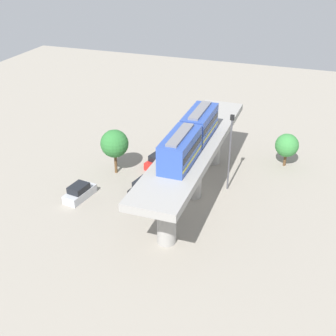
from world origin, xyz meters
TOP-DOWN VIEW (x-y plane):
  - ground_plane at (0.00, 0.00)m, footprint 120.00×120.00m
  - viaduct at (0.00, 0.00)m, footprint 5.20×28.00m
  - train at (0.00, 1.65)m, footprint 2.64×13.55m
  - parked_car_silver at (12.24, 4.75)m, footprint 2.42×4.42m
  - parked_car_black at (5.71, 1.18)m, footprint 2.60×4.47m
  - parked_car_red at (6.44, -5.76)m, footprint 2.76×4.51m
  - tree_near_viaduct at (10.93, -2.25)m, footprint 3.51×3.51m
  - tree_mid_lot at (-9.15, -11.42)m, footprint 3.03×3.03m
  - signal_post at (-3.40, -3.00)m, footprint 0.44×0.28m

SIDE VIEW (x-z plane):
  - ground_plane at x=0.00m, z-range 0.00..0.00m
  - parked_car_silver at x=12.24m, z-range -0.14..1.62m
  - parked_car_black at x=5.71m, z-range -0.14..1.62m
  - parked_car_red at x=6.44m, z-range -0.14..1.62m
  - tree_mid_lot at x=-9.15m, z-range 0.69..5.14m
  - tree_near_viaduct at x=10.93m, z-range 1.14..6.97m
  - viaduct at x=0.00m, z-range 1.80..8.67m
  - signal_post at x=-3.40m, z-range 0.52..9.99m
  - train at x=0.00m, z-range 6.78..10.02m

